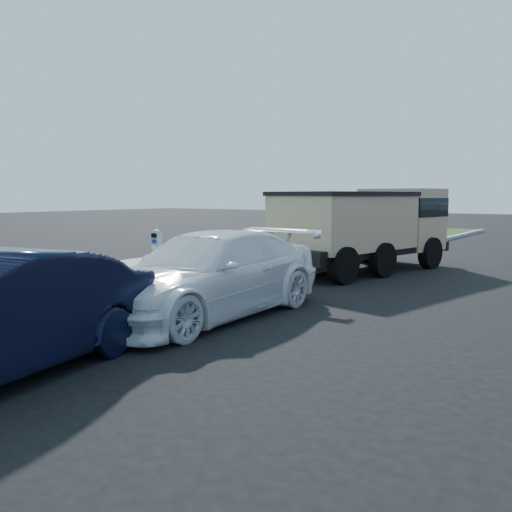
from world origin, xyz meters
The scene contains 5 objects.
ground centered at (0.00, 0.00, 0.00)m, with size 120.00×120.00×0.00m, color black.
streetside centered at (-5.57, 2.00, 0.07)m, with size 6.12×50.00×0.15m.
parking_meter centered at (-2.73, -0.41, 1.16)m, with size 0.20×0.15×1.42m.
white_wagon centered at (-1.60, -0.26, 0.77)m, with size 2.15×5.29×1.53m, color white.
dump_truck centered at (-1.63, 7.03, 1.35)m, with size 3.53×6.46×2.40m.
Camera 1 is at (4.64, -7.80, 2.20)m, focal length 38.00 mm.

